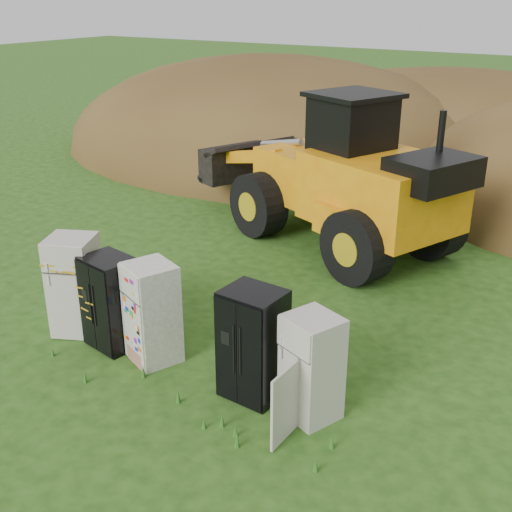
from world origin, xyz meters
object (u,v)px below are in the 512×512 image
(fridge_leftmost, at_px, (75,285))
(fridge_black_right, at_px, (253,344))
(fridge_black_side, at_px, (111,302))
(fridge_open_door, at_px, (312,367))
(fridge_sticker, at_px, (153,313))
(wheel_loader, at_px, (323,165))

(fridge_leftmost, height_order, fridge_black_right, fridge_leftmost)
(fridge_black_side, relative_size, fridge_open_door, 1.03)
(fridge_sticker, bearing_deg, fridge_black_side, -155.86)
(fridge_leftmost, distance_m, fridge_black_side, 0.93)
(fridge_sticker, xyz_separation_m, wheel_loader, (-0.26, 6.81, 1.00))
(fridge_black_right, height_order, wheel_loader, wheel_loader)
(fridge_open_door, relative_size, wheel_loader, 0.21)
(fridge_sticker, distance_m, fridge_open_door, 3.01)
(fridge_sticker, distance_m, fridge_black_right, 1.99)
(fridge_black_right, xyz_separation_m, fridge_open_door, (1.01, -0.00, -0.07))
(fridge_black_side, height_order, fridge_black_right, fridge_black_right)
(fridge_black_side, distance_m, fridge_open_door, 3.93)
(fridge_black_side, bearing_deg, wheel_loader, 94.76)
(fridge_black_right, height_order, fridge_open_door, fridge_black_right)
(wheel_loader, bearing_deg, fridge_black_right, -49.64)
(wheel_loader, bearing_deg, fridge_leftmost, -81.21)
(fridge_leftmost, bearing_deg, wheel_loader, 52.19)
(fridge_open_door, bearing_deg, wheel_loader, 137.22)
(fridge_leftmost, distance_m, wheel_loader, 7.04)
(fridge_leftmost, relative_size, fridge_black_right, 1.04)
(fridge_leftmost, relative_size, fridge_sticker, 1.05)
(fridge_black_side, bearing_deg, fridge_open_door, 10.89)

